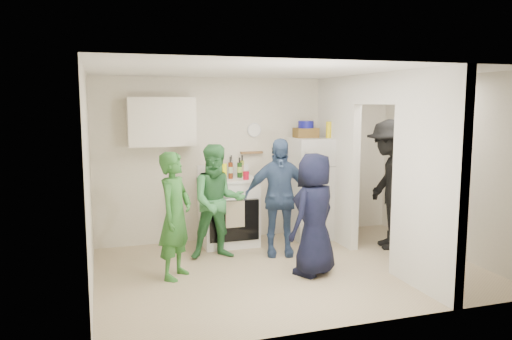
{
  "coord_description": "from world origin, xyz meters",
  "views": [
    {
      "loc": [
        -2.28,
        -5.75,
        2.13
      ],
      "look_at": [
        -0.33,
        0.4,
        1.25
      ],
      "focal_mm": 35.0,
      "sensor_mm": 36.0,
      "label": 1
    }
  ],
  "objects_px": {
    "fridge": "(312,188)",
    "yellow_cup_stack_top": "(329,130)",
    "person_green_center": "(218,202)",
    "wicker_basket": "(306,133)",
    "person_green_left": "(175,215)",
    "person_navy": "(314,214)",
    "person_denim": "(279,197)",
    "stove": "(228,211)",
    "person_nook": "(389,184)",
    "blue_bowl": "(306,124)"
  },
  "relations": [
    {
      "from": "wicker_basket",
      "to": "person_green_left",
      "type": "height_order",
      "value": "wicker_basket"
    },
    {
      "from": "fridge",
      "to": "person_green_left",
      "type": "bearing_deg",
      "value": -153.16
    },
    {
      "from": "wicker_basket",
      "to": "yellow_cup_stack_top",
      "type": "xyz_separation_m",
      "value": [
        0.32,
        -0.15,
        0.05
      ]
    },
    {
      "from": "yellow_cup_stack_top",
      "to": "person_nook",
      "type": "distance_m",
      "value": 1.24
    },
    {
      "from": "blue_bowl",
      "to": "person_navy",
      "type": "distance_m",
      "value": 2.02
    },
    {
      "from": "wicker_basket",
      "to": "person_denim",
      "type": "height_order",
      "value": "wicker_basket"
    },
    {
      "from": "fridge",
      "to": "person_nook",
      "type": "distance_m",
      "value": 1.2
    },
    {
      "from": "blue_bowl",
      "to": "person_nook",
      "type": "height_order",
      "value": "person_nook"
    },
    {
      "from": "wicker_basket",
      "to": "yellow_cup_stack_top",
      "type": "distance_m",
      "value": 0.36
    },
    {
      "from": "person_green_left",
      "to": "person_denim",
      "type": "distance_m",
      "value": 1.59
    },
    {
      "from": "person_denim",
      "to": "person_nook",
      "type": "bearing_deg",
      "value": 8.64
    },
    {
      "from": "wicker_basket",
      "to": "person_navy",
      "type": "distance_m",
      "value": 1.95
    },
    {
      "from": "person_green_left",
      "to": "person_denim",
      "type": "xyz_separation_m",
      "value": [
        1.51,
        0.49,
        0.05
      ]
    },
    {
      "from": "stove",
      "to": "fridge",
      "type": "height_order",
      "value": "fridge"
    },
    {
      "from": "yellow_cup_stack_top",
      "to": "person_green_left",
      "type": "bearing_deg",
      "value": -157.06
    },
    {
      "from": "person_denim",
      "to": "wicker_basket",
      "type": "bearing_deg",
      "value": 59.87
    },
    {
      "from": "stove",
      "to": "person_nook",
      "type": "height_order",
      "value": "person_nook"
    },
    {
      "from": "person_denim",
      "to": "person_green_left",
      "type": "bearing_deg",
      "value": -148.17
    },
    {
      "from": "stove",
      "to": "person_green_center",
      "type": "distance_m",
      "value": 0.74
    },
    {
      "from": "person_navy",
      "to": "wicker_basket",
      "type": "bearing_deg",
      "value": -141.56
    },
    {
      "from": "person_green_center",
      "to": "person_nook",
      "type": "relative_size",
      "value": 0.83
    },
    {
      "from": "person_green_center",
      "to": "wicker_basket",
      "type": "bearing_deg",
      "value": 25.42
    },
    {
      "from": "fridge",
      "to": "person_green_center",
      "type": "bearing_deg",
      "value": -160.8
    },
    {
      "from": "person_denim",
      "to": "person_navy",
      "type": "distance_m",
      "value": 0.91
    },
    {
      "from": "yellow_cup_stack_top",
      "to": "person_nook",
      "type": "xyz_separation_m",
      "value": [
        0.63,
        -0.74,
        -0.77
      ]
    },
    {
      "from": "fridge",
      "to": "person_nook",
      "type": "bearing_deg",
      "value": -44.97
    },
    {
      "from": "stove",
      "to": "person_denim",
      "type": "xyz_separation_m",
      "value": [
        0.54,
        -0.72,
        0.32
      ]
    },
    {
      "from": "person_nook",
      "to": "person_green_center",
      "type": "bearing_deg",
      "value": -80.45
    },
    {
      "from": "person_denim",
      "to": "fridge",
      "type": "bearing_deg",
      "value": 54.15
    },
    {
      "from": "fridge",
      "to": "person_green_center",
      "type": "height_order",
      "value": "fridge"
    },
    {
      "from": "person_navy",
      "to": "person_green_left",
      "type": "bearing_deg",
      "value": -45.89
    },
    {
      "from": "blue_bowl",
      "to": "yellow_cup_stack_top",
      "type": "xyz_separation_m",
      "value": [
        0.32,
        -0.15,
        -0.08
      ]
    },
    {
      "from": "blue_bowl",
      "to": "person_green_left",
      "type": "bearing_deg",
      "value": -151.13
    },
    {
      "from": "person_denim",
      "to": "person_green_center",
      "type": "bearing_deg",
      "value": -173.6
    },
    {
      "from": "fridge",
      "to": "wicker_basket",
      "type": "bearing_deg",
      "value": 153.43
    },
    {
      "from": "person_green_center",
      "to": "person_denim",
      "type": "xyz_separation_m",
      "value": [
        0.84,
        -0.11,
        0.04
      ]
    },
    {
      "from": "fridge",
      "to": "yellow_cup_stack_top",
      "type": "xyz_separation_m",
      "value": [
        0.22,
        -0.1,
        0.92
      ]
    },
    {
      "from": "stove",
      "to": "yellow_cup_stack_top",
      "type": "distance_m",
      "value": 1.99
    },
    {
      "from": "stove",
      "to": "person_navy",
      "type": "distance_m",
      "value": 1.77
    },
    {
      "from": "wicker_basket",
      "to": "blue_bowl",
      "type": "distance_m",
      "value": 0.13
    },
    {
      "from": "blue_bowl",
      "to": "person_denim",
      "type": "height_order",
      "value": "blue_bowl"
    },
    {
      "from": "fridge",
      "to": "person_nook",
      "type": "relative_size",
      "value": 0.84
    },
    {
      "from": "person_green_left",
      "to": "person_green_center",
      "type": "bearing_deg",
      "value": -12.33
    },
    {
      "from": "person_green_center",
      "to": "person_green_left",
      "type": "bearing_deg",
      "value": -134.56
    },
    {
      "from": "yellow_cup_stack_top",
      "to": "blue_bowl",
      "type": "bearing_deg",
      "value": 154.89
    },
    {
      "from": "person_green_center",
      "to": "person_nook",
      "type": "distance_m",
      "value": 2.52
    },
    {
      "from": "person_nook",
      "to": "person_green_left",
      "type": "bearing_deg",
      "value": -68.39
    },
    {
      "from": "yellow_cup_stack_top",
      "to": "person_green_center",
      "type": "height_order",
      "value": "yellow_cup_stack_top"
    },
    {
      "from": "person_denim",
      "to": "person_nook",
      "type": "relative_size",
      "value": 0.87
    },
    {
      "from": "person_navy",
      "to": "fridge",
      "type": "bearing_deg",
      "value": -145.25
    }
  ]
}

